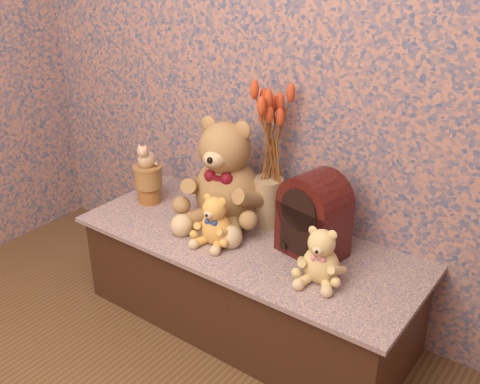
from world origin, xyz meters
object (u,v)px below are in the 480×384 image
object	(u,v)px
teddy_large	(227,167)
biscuit_tin_lower	(149,194)
teddy_small	(322,252)
ceramic_vase	(268,202)
teddy_medium	(216,217)
cat_figurine	(146,154)
cathedral_radio	(314,214)

from	to	relation	value
teddy_large	biscuit_tin_lower	xyz separation A→B (m)	(-0.41, -0.08, -0.21)
teddy_small	ceramic_vase	size ratio (longest dim) A/B	1.07
teddy_small	teddy_medium	bearing A→B (deg)	169.39
ceramic_vase	cat_figurine	bearing A→B (deg)	-165.64
cathedral_radio	teddy_large	bearing A→B (deg)	-172.53
teddy_medium	cat_figurine	xyz separation A→B (m)	(-0.49, 0.10, 0.13)
ceramic_vase	biscuit_tin_lower	size ratio (longest dim) A/B	1.97
biscuit_tin_lower	cat_figurine	size ratio (longest dim) A/B	0.88
teddy_medium	cathedral_radio	xyz separation A→B (m)	(0.36, 0.16, 0.06)
teddy_medium	teddy_small	xyz separation A→B (m)	(0.48, 0.01, 0.00)
teddy_medium	biscuit_tin_lower	distance (m)	0.51
teddy_large	teddy_small	xyz separation A→B (m)	(0.56, -0.17, -0.14)
teddy_small	cathedral_radio	distance (m)	0.20
teddy_large	cathedral_radio	bearing A→B (deg)	-14.51
teddy_large	teddy_small	world-z (taller)	teddy_large
teddy_medium	ceramic_vase	xyz separation A→B (m)	(0.09, 0.25, -0.01)
teddy_small	ceramic_vase	xyz separation A→B (m)	(-0.39, 0.24, -0.01)
ceramic_vase	cat_figurine	size ratio (longest dim) A/B	1.74
teddy_large	teddy_medium	size ratio (longest dim) A/B	2.22
teddy_medium	cat_figurine	distance (m)	0.52
teddy_small	cat_figurine	bearing A→B (deg)	162.53
teddy_small	ceramic_vase	world-z (taller)	teddy_small
teddy_medium	biscuit_tin_lower	bearing A→B (deg)	161.14
teddy_small	cathedral_radio	xyz separation A→B (m)	(-0.12, 0.15, 0.06)
teddy_medium	ceramic_vase	bearing A→B (deg)	64.20
teddy_small	teddy_large	bearing A→B (deg)	150.74
teddy_medium	teddy_large	bearing A→B (deg)	107.15
ceramic_vase	biscuit_tin_lower	xyz separation A→B (m)	(-0.58, -0.15, -0.07)
ceramic_vase	biscuit_tin_lower	world-z (taller)	ceramic_vase
cathedral_radio	ceramic_vase	bearing A→B (deg)	172.50
teddy_small	cat_figurine	world-z (taller)	cat_figurine
teddy_large	cathedral_radio	size ratio (longest dim) A/B	1.47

